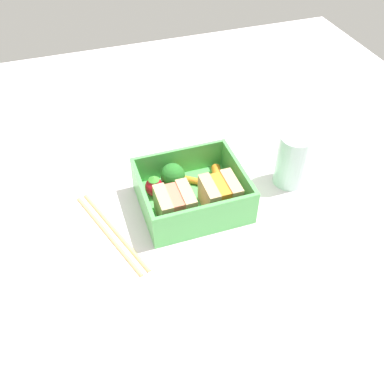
{
  "coord_description": "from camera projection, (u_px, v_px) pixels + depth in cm",
  "views": [
    {
      "loc": [
        15.39,
        45.95,
        49.71
      ],
      "look_at": [
        0.0,
        0.0,
        2.7
      ],
      "focal_mm": 40.0,
      "sensor_mm": 36.0,
      "label": 1
    }
  ],
  "objects": [
    {
      "name": "sandwich_center_left",
      "position": [
        175.0,
        205.0,
        0.64
      ],
      "size": [
        5.36,
        5.55,
        4.9
      ],
      "color": "tan",
      "rests_on": "bento_tray"
    },
    {
      "name": "broccoli_floret",
      "position": [
        173.0,
        175.0,
        0.69
      ],
      "size": [
        3.96,
        3.96,
        4.62
      ],
      "color": "#8AC065",
      "rests_on": "bento_tray"
    },
    {
      "name": "sandwich_left",
      "position": [
        220.0,
        194.0,
        0.66
      ],
      "size": [
        5.36,
        5.55,
        4.9
      ],
      "color": "tan",
      "rests_on": "bento_tray"
    },
    {
      "name": "drinking_glass",
      "position": [
        293.0,
        161.0,
        0.7
      ],
      "size": [
        5.31,
        5.31,
        9.3
      ],
      "primitive_type": "cylinder",
      "color": "silver",
      "rests_on": "ground_plane"
    },
    {
      "name": "carrot_stick_far_left",
      "position": [
        195.0,
        181.0,
        0.71
      ],
      "size": [
        4.89,
        3.94,
        1.1
      ],
      "primitive_type": "cylinder",
      "rotation": [
        1.57,
        0.0,
        0.95
      ],
      "color": "orange",
      "rests_on": "bento_tray"
    },
    {
      "name": "ground_plane",
      "position": [
        192.0,
        208.0,
        0.7
      ],
      "size": [
        120.0,
        120.0,
        2.0
      ],
      "primitive_type": "cube",
      "color": "silver"
    },
    {
      "name": "bento_rim",
      "position": [
        192.0,
        187.0,
        0.67
      ],
      "size": [
        16.28,
        14.14,
        5.0
      ],
      "color": "#54B659",
      "rests_on": "bento_tray"
    },
    {
      "name": "bento_tray",
      "position": [
        192.0,
        201.0,
        0.69
      ],
      "size": [
        16.28,
        14.14,
        1.2
      ],
      "primitive_type": "cube",
      "color": "#54B659",
      "rests_on": "ground_plane"
    },
    {
      "name": "carrot_stick_left",
      "position": [
        218.0,
        178.0,
        0.71
      ],
      "size": [
        2.74,
        5.51,
        1.58
      ],
      "primitive_type": "cylinder",
      "rotation": [
        1.57,
        0.0,
        2.91
      ],
      "color": "orange",
      "rests_on": "bento_tray"
    },
    {
      "name": "strawberry_far_left",
      "position": [
        154.0,
        186.0,
        0.68
      ],
      "size": [
        3.02,
        3.02,
        3.62
      ],
      "color": "red",
      "rests_on": "bento_tray"
    },
    {
      "name": "chopstick_pair",
      "position": [
        111.0,
        231.0,
        0.65
      ],
      "size": [
        8.1,
        18.7,
        0.7
      ],
      "color": "tan",
      "rests_on": "ground_plane"
    }
  ]
}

